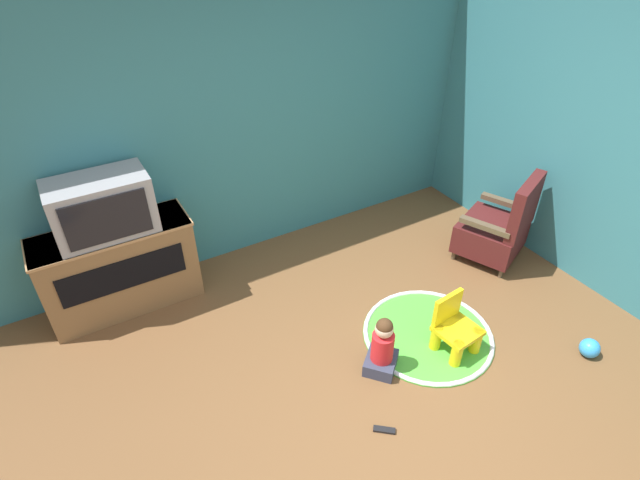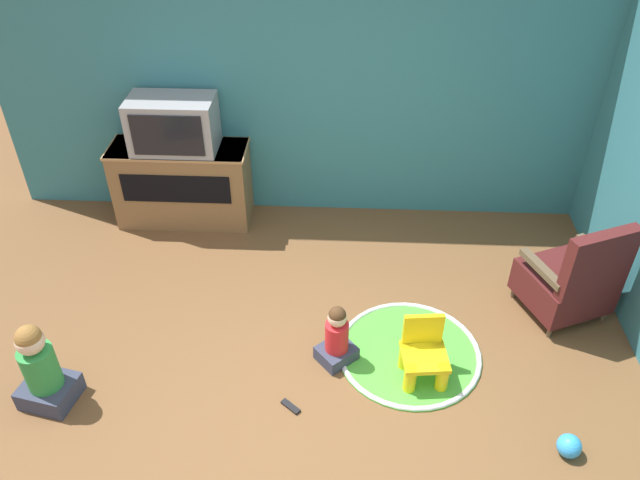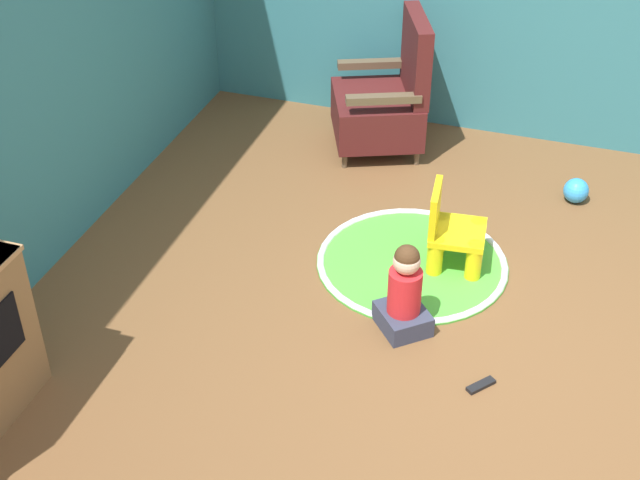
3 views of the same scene
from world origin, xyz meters
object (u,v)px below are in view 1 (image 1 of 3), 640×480
(television, at_px, (102,207))
(child_watching_center, at_px, (382,348))
(tv_cabinet, at_px, (120,267))
(toy_ball, at_px, (590,348))
(remote_control, at_px, (384,430))
(black_armchair, at_px, (498,229))
(yellow_kid_chair, at_px, (455,331))

(television, relative_size, child_watching_center, 1.47)
(tv_cabinet, xyz_separation_m, child_watching_center, (1.48, -1.73, -0.18))
(toy_ball, xyz_separation_m, remote_control, (-1.78, 0.27, -0.07))
(black_armchair, xyz_separation_m, child_watching_center, (-1.78, -0.57, -0.12))
(tv_cabinet, distance_m, toy_ball, 3.86)
(remote_control, bearing_deg, black_armchair, -113.97)
(black_armchair, relative_size, yellow_kid_chair, 1.90)
(black_armchair, xyz_separation_m, toy_ball, (-0.29, -1.30, -0.27))
(tv_cabinet, height_order, black_armchair, black_armchair)
(black_armchair, height_order, yellow_kid_chair, black_armchair)
(tv_cabinet, relative_size, yellow_kid_chair, 2.60)
(yellow_kid_chair, bearing_deg, child_watching_center, 162.88)
(remote_control, bearing_deg, television, -21.75)
(television, xyz_separation_m, yellow_kid_chair, (2.09, -1.84, -0.82))
(tv_cabinet, relative_size, remote_control, 8.70)
(tv_cabinet, height_order, toy_ball, tv_cabinet)
(child_watching_center, bearing_deg, remote_control, -164.01)
(yellow_kid_chair, distance_m, remote_control, 0.99)
(television, height_order, remote_control, television)
(remote_control, bearing_deg, tv_cabinet, -21.86)
(television, bearing_deg, child_watching_center, -49.19)
(television, bearing_deg, black_armchair, -19.31)
(child_watching_center, xyz_separation_m, remote_control, (-0.30, -0.46, -0.21))
(tv_cabinet, height_order, yellow_kid_chair, tv_cabinet)
(yellow_kid_chair, height_order, remote_control, yellow_kid_chair)
(child_watching_center, height_order, remote_control, child_watching_center)
(television, height_order, toy_ball, television)
(toy_ball, bearing_deg, tv_cabinet, 140.44)
(child_watching_center, bearing_deg, yellow_kid_chair, -51.99)
(television, height_order, black_armchair, television)
(black_armchair, height_order, remote_control, black_armchair)
(television, relative_size, remote_control, 5.19)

